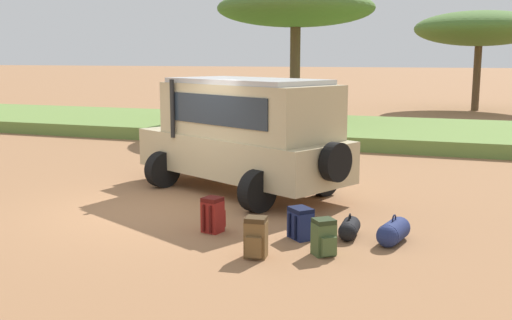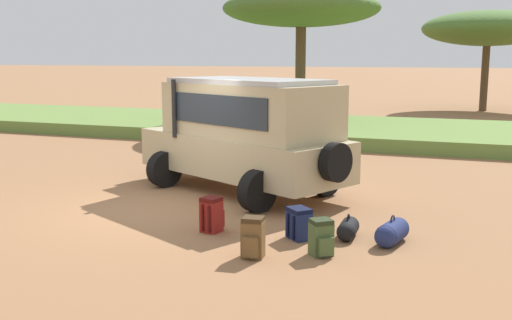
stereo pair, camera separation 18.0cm
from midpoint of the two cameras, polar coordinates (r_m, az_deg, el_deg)
ground_plane at (r=11.64m, az=-9.81°, el=-4.72°), size 320.00×320.00×0.00m
grass_bank at (r=22.48m, az=5.29°, el=2.95°), size 120.00×7.00×0.44m
safari_vehicle at (r=12.76m, az=-1.57°, el=2.62°), size 5.36×3.91×2.44m
backpack_beside_front_wheel at (r=9.67m, az=3.80°, el=-6.06°), size 0.50×0.50×0.51m
backpack_cluster_center at (r=8.91m, az=5.92°, el=-7.37°), size 0.42×0.43×0.55m
backpack_near_rear_wheel at (r=10.04m, az=-4.63°, el=-5.25°), size 0.36×0.43×0.59m
backpack_outermost at (r=8.76m, az=-0.62°, el=-7.45°), size 0.34×0.39×0.60m
duffel_bag_low_black_case at (r=9.69m, az=12.45°, el=-6.68°), size 0.46×0.89×0.46m
duffel_bag_soft_canvas at (r=9.85m, az=8.37°, el=-6.45°), size 0.31×0.74×0.40m
acacia_tree_far_left at (r=23.87m, az=3.58°, el=14.12°), size 6.09×6.03×5.43m
acacia_tree_left_mid at (r=34.67m, az=20.39°, el=11.63°), size 6.80×7.47×5.29m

